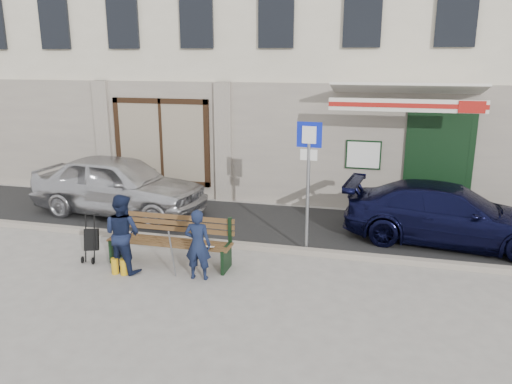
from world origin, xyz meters
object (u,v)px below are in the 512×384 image
(parking_sign, at_px, (308,167))
(bench, at_px, (168,241))
(car_navy, at_px, (449,214))
(car_silver, at_px, (119,185))
(man, at_px, (198,245))
(woman, at_px, (122,233))
(stroller, at_px, (91,241))

(parking_sign, distance_m, bench, 3.06)
(car_navy, bearing_deg, car_silver, 95.49)
(man, bearing_deg, woman, -4.52)
(car_silver, distance_m, woman, 3.64)
(stroller, bearing_deg, man, -25.23)
(parking_sign, xyz_separation_m, woman, (-3.11, -1.76, -1.03))
(stroller, bearing_deg, bench, -10.65)
(bench, xyz_separation_m, woman, (-0.65, -0.50, 0.27))
(parking_sign, distance_m, stroller, 4.44)
(car_silver, relative_size, stroller, 4.87)
(man, bearing_deg, car_navy, -151.30)
(woman, bearing_deg, man, -167.67)
(parking_sign, relative_size, man, 2.05)
(parking_sign, relative_size, stroller, 2.91)
(woman, bearing_deg, bench, -131.14)
(woman, height_order, stroller, woman)
(parking_sign, bearing_deg, woman, -146.40)
(woman, xyz_separation_m, stroller, (-0.85, 0.29, -0.33))
(car_navy, distance_m, man, 5.40)
(bench, bearing_deg, stroller, -172.22)
(bench, height_order, man, man)
(car_silver, height_order, parking_sign, parking_sign)
(car_navy, distance_m, bench, 5.85)
(parking_sign, distance_m, woman, 3.72)
(parking_sign, xyz_separation_m, man, (-1.66, -1.74, -1.12))
(car_navy, distance_m, parking_sign, 3.29)
(car_silver, relative_size, man, 3.44)
(stroller, bearing_deg, parking_sign, 1.90)
(car_navy, xyz_separation_m, woman, (-5.93, -3.02, 0.11))
(car_silver, relative_size, bench, 1.84)
(stroller, bearing_deg, car_silver, 90.41)
(parking_sign, height_order, man, parking_sign)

